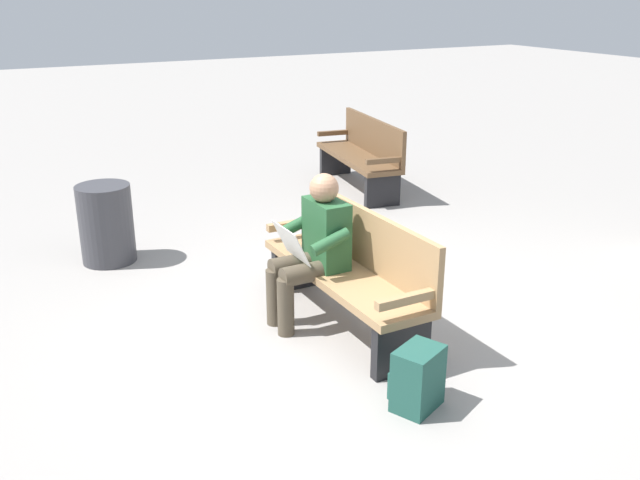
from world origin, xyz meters
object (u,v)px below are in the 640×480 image
object	(u,v)px
bench_near	(351,268)
person_seated	(313,246)
backpack	(417,378)
trash_bin	(106,224)
bench_far	(363,154)

from	to	relation	value
bench_near	person_seated	xyz separation A→B (m)	(0.17, 0.23, 0.17)
backpack	trash_bin	distance (m)	3.59
trash_bin	bench_near	bearing A→B (deg)	-148.08
bench_far	bench_near	bearing A→B (deg)	156.19
person_seated	bench_far	xyz separation A→B (m)	(3.07, -2.30, -0.17)
backpack	bench_far	world-z (taller)	bench_far
bench_near	bench_far	bearing A→B (deg)	-32.89
bench_near	backpack	distance (m)	1.23
bench_near	trash_bin	size ratio (longest dim) A/B	2.41
person_seated	bench_near	bearing A→B (deg)	-125.70
bench_near	bench_far	size ratio (longest dim) A/B	0.97
bench_near	bench_far	distance (m)	3.84
bench_near	backpack	bearing A→B (deg)	169.31
bench_near	trash_bin	distance (m)	2.60
bench_near	person_seated	distance (m)	0.33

